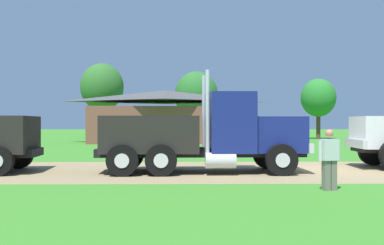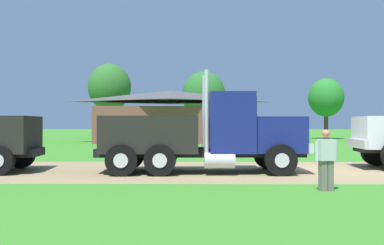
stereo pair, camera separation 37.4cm
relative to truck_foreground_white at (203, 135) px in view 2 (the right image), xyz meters
The scene contains 8 objects.
ground_plane 4.27m from the truck_foreground_white, ahead, with size 200.00×200.00×0.00m, color #3C8727.
dirt_track 4.27m from the truck_foreground_white, ahead, with size 120.00×7.00×0.01m, color #99825A.
truck_foreground_white is the anchor object (origin of this frame).
visitor_walking_mid 5.19m from the truck_foreground_white, 53.17° to the right, with size 0.60×0.35×1.57m.
shed_building 23.56m from the truck_foreground_white, 96.12° to the left, with size 13.49×7.62×4.62m.
tree_left 37.76m from the truck_foreground_white, 106.24° to the left, with size 5.04×5.04×8.71m.
tree_mid 40.08m from the truck_foreground_white, 88.99° to the left, with size 5.51×5.51×8.24m.
tree_right 34.29m from the truck_foreground_white, 66.49° to the left, with size 3.73×3.73×6.48m.
Camera 2 is at (-4.26, -15.83, 1.74)m, focal length 40.79 mm.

